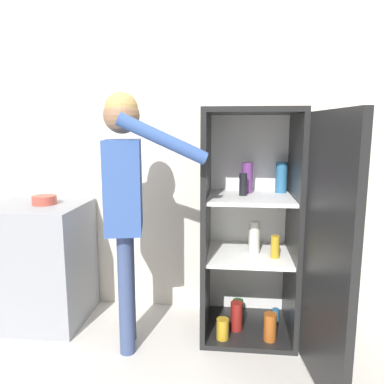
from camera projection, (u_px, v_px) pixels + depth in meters
name	position (u px, v px, depth m)	size (l,w,h in m)	color
ground_plane	(187.00, 381.00, 2.22)	(12.00, 12.00, 0.00)	beige
wall_back	(201.00, 154.00, 2.96)	(7.00, 0.06, 2.55)	beige
refrigerator	(263.00, 230.00, 2.56)	(0.78, 1.26, 1.61)	black
person	(125.00, 188.00, 2.40)	(0.71, 0.52, 1.70)	#384770
counter	(39.00, 263.00, 2.88)	(0.71, 0.62, 0.91)	gray
bowl	(44.00, 200.00, 2.81)	(0.18, 0.18, 0.07)	#B24738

